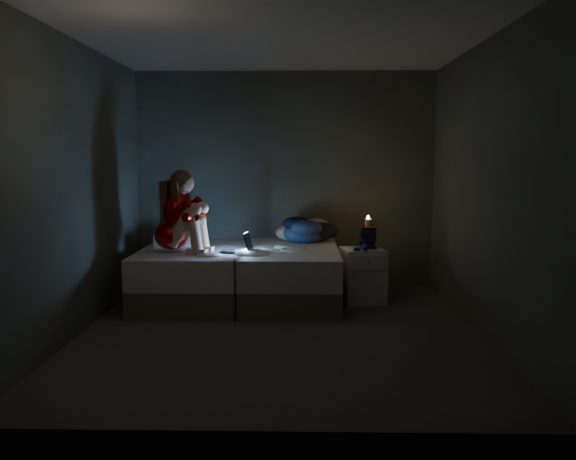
{
  "coord_description": "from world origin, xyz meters",
  "views": [
    {
      "loc": [
        0.17,
        -4.97,
        1.58
      ],
      "look_at": [
        0.05,
        1.0,
        0.8
      ],
      "focal_mm": 35.01,
      "sensor_mm": 36.0,
      "label": 1
    }
  ],
  "objects_px": {
    "woman": "(171,211)",
    "phone": "(356,249)",
    "nightstand": "(363,275)",
    "candle": "(368,223)",
    "bed": "(241,274)",
    "laptop": "(236,242)"
  },
  "relations": [
    {
      "from": "phone",
      "to": "candle",
      "type": "bearing_deg",
      "value": 63.28
    },
    {
      "from": "laptop",
      "to": "nightstand",
      "type": "relative_size",
      "value": 0.53
    },
    {
      "from": "phone",
      "to": "woman",
      "type": "bearing_deg",
      "value": -156.71
    },
    {
      "from": "bed",
      "to": "woman",
      "type": "xyz_separation_m",
      "value": [
        -0.7,
        -0.28,
        0.73
      ]
    },
    {
      "from": "woman",
      "to": "phone",
      "type": "relative_size",
      "value": 6.19
    },
    {
      "from": "woman",
      "to": "candle",
      "type": "relative_size",
      "value": 10.84
    },
    {
      "from": "bed",
      "to": "candle",
      "type": "distance_m",
      "value": 1.51
    },
    {
      "from": "laptop",
      "to": "nightstand",
      "type": "xyz_separation_m",
      "value": [
        1.36,
        0.26,
        -0.4
      ]
    },
    {
      "from": "candle",
      "to": "bed",
      "type": "bearing_deg",
      "value": -178.9
    },
    {
      "from": "bed",
      "to": "laptop",
      "type": "relative_size",
      "value": 6.74
    },
    {
      "from": "bed",
      "to": "phone",
      "type": "xyz_separation_m",
      "value": [
        1.25,
        -0.12,
        0.3
      ]
    },
    {
      "from": "woman",
      "to": "candle",
      "type": "height_order",
      "value": "woman"
    },
    {
      "from": "bed",
      "to": "nightstand",
      "type": "bearing_deg",
      "value": -1.86
    },
    {
      "from": "nightstand",
      "to": "candle",
      "type": "relative_size",
      "value": 7.39
    },
    {
      "from": "nightstand",
      "to": "laptop",
      "type": "bearing_deg",
      "value": -179.91
    },
    {
      "from": "woman",
      "to": "laptop",
      "type": "xyz_separation_m",
      "value": [
        0.68,
        -0.02,
        -0.32
      ]
    },
    {
      "from": "woman",
      "to": "phone",
      "type": "distance_m",
      "value": 2.0
    },
    {
      "from": "laptop",
      "to": "candle",
      "type": "xyz_separation_m",
      "value": [
        1.41,
        0.33,
        0.16
      ]
    },
    {
      "from": "woman",
      "to": "nightstand",
      "type": "xyz_separation_m",
      "value": [
        2.03,
        0.23,
        -0.72
      ]
    },
    {
      "from": "nightstand",
      "to": "phone",
      "type": "xyz_separation_m",
      "value": [
        -0.09,
        -0.07,
        0.3
      ]
    },
    {
      "from": "laptop",
      "to": "candle",
      "type": "height_order",
      "value": "candle"
    },
    {
      "from": "bed",
      "to": "laptop",
      "type": "distance_m",
      "value": 0.5
    }
  ]
}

